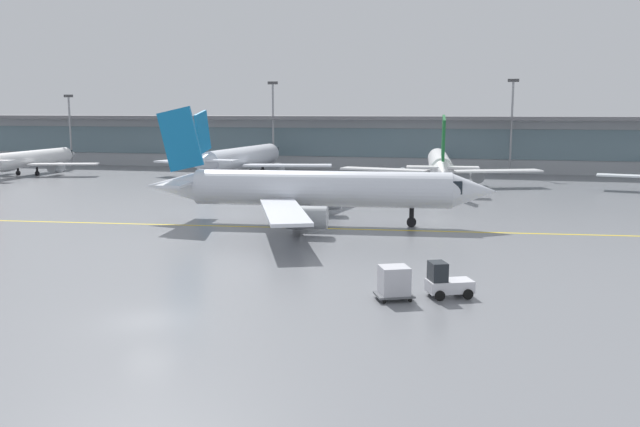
% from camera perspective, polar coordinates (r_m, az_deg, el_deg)
% --- Properties ---
extents(ground_plane, '(400.00, 400.00, 0.00)m').
position_cam_1_polar(ground_plane, '(36.36, -14.34, -8.77)').
color(ground_plane, slate).
extents(taxiway_centreline_stripe, '(109.48, 11.45, 0.01)m').
position_cam_1_polar(taxiway_centreline_stripe, '(61.77, -0.30, -1.26)').
color(taxiway_centreline_stripe, yellow).
rests_on(taxiway_centreline_stripe, ground_plane).
extents(terminal_concourse, '(180.04, 11.00, 9.60)m').
position_cam_1_polar(terminal_concourse, '(123.06, 5.93, 6.03)').
color(terminal_concourse, '#9EA3A8').
rests_on(terminal_concourse, ground_plane).
extents(gate_airplane_0, '(24.58, 26.39, 8.75)m').
position_cam_1_polar(gate_airplane_0, '(122.14, -23.24, 4.27)').
color(gate_airplane_0, white).
rests_on(gate_airplane_0, ground_plane).
extents(gate_airplane_1, '(30.01, 32.35, 10.71)m').
position_cam_1_polar(gate_airplane_1, '(106.35, -6.67, 4.67)').
color(gate_airplane_1, silver).
rests_on(gate_airplane_1, ground_plane).
extents(gate_airplane_2, '(28.35, 30.63, 10.14)m').
position_cam_1_polar(gate_airplane_2, '(97.87, 10.09, 4.13)').
color(gate_airplane_2, white).
rests_on(gate_airplane_2, ground_plane).
extents(taxiing_regional_jet, '(33.57, 31.06, 11.12)m').
position_cam_1_polar(taxiing_regional_jet, '(63.26, -0.25, 2.03)').
color(taxiing_regional_jet, silver).
rests_on(taxiing_regional_jet, ground_plane).
extents(baggage_tug, '(2.94, 2.40, 2.10)m').
position_cam_1_polar(baggage_tug, '(39.95, 10.62, -5.72)').
color(baggage_tug, silver).
rests_on(baggage_tug, ground_plane).
extents(cargo_dolly_lead, '(2.56, 2.30, 1.94)m').
position_cam_1_polar(cargo_dolly_lead, '(38.95, 6.29, -5.75)').
color(cargo_dolly_lead, '#595B60').
rests_on(cargo_dolly_lead, ground_plane).
extents(apron_light_mast_0, '(1.80, 0.36, 13.51)m').
position_cam_1_polar(apron_light_mast_0, '(136.60, -20.39, 6.86)').
color(apron_light_mast_0, gray).
rests_on(apron_light_mast_0, ground_plane).
extents(apron_light_mast_1, '(1.80, 0.36, 15.64)m').
position_cam_1_polar(apron_light_mast_1, '(121.11, -3.99, 7.72)').
color(apron_light_mast_1, gray).
rests_on(apron_light_mast_1, ground_plane).
extents(apron_light_mast_2, '(1.80, 0.36, 15.68)m').
position_cam_1_polar(apron_light_mast_2, '(115.53, 15.91, 7.36)').
color(apron_light_mast_2, gray).
rests_on(apron_light_mast_2, ground_plane).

